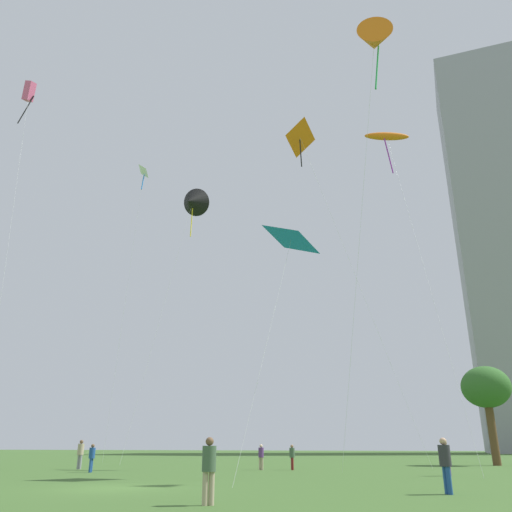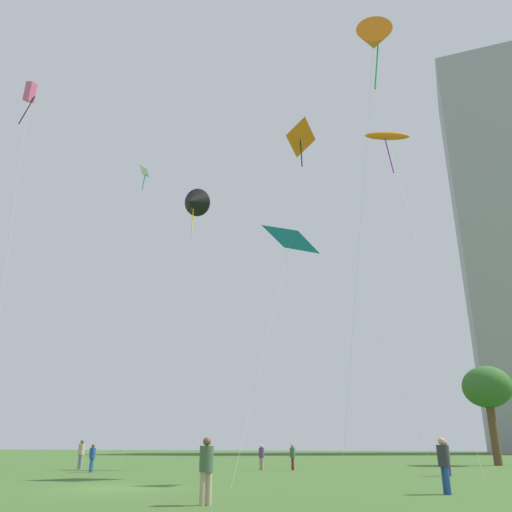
{
  "view_description": "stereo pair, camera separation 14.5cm",
  "coord_description": "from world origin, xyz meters",
  "px_view_note": "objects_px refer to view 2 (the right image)",
  "views": [
    {
      "loc": [
        11.08,
        -19.08,
        1.55
      ],
      "look_at": [
        2.47,
        11.07,
        12.97
      ],
      "focal_mm": 36.45,
      "sensor_mm": 36.0,
      "label": 1
    },
    {
      "loc": [
        11.22,
        -19.04,
        1.55
      ],
      "look_at": [
        2.47,
        11.07,
        12.97
      ],
      "focal_mm": 36.45,
      "sensor_mm": 36.0,
      "label": 2
    }
  ],
  "objects_px": {
    "person_standing_1": "(261,455)",
    "person_standing_3": "(292,455)",
    "kite_flying_1": "(387,136)",
    "kite_flying_3": "(144,177)",
    "person_standing_6": "(92,456)",
    "kite_flying_4": "(301,140)",
    "person_standing_0": "(446,456)",
    "kite_flying_2": "(374,39)",
    "kite_flying_7": "(30,93)",
    "park_tree_0": "(487,388)",
    "person_standing_4": "(444,461)",
    "person_standing_5": "(81,452)",
    "kite_flying_0": "(193,202)",
    "person_standing_2": "(206,465)",
    "kite_flying_8": "(291,239)"
  },
  "relations": [
    {
      "from": "person_standing_6",
      "to": "kite_flying_2",
      "type": "bearing_deg",
      "value": 69.4
    },
    {
      "from": "person_standing_3",
      "to": "park_tree_0",
      "type": "xyz_separation_m",
      "value": [
        14.03,
        12.07,
        5.06
      ]
    },
    {
      "from": "person_standing_2",
      "to": "kite_flying_3",
      "type": "xyz_separation_m",
      "value": [
        -20.4,
        30.84,
        28.33
      ]
    },
    {
      "from": "person_standing_0",
      "to": "kite_flying_0",
      "type": "bearing_deg",
      "value": -179.57
    },
    {
      "from": "person_standing_4",
      "to": "kite_flying_2",
      "type": "relative_size",
      "value": 0.07
    },
    {
      "from": "kite_flying_1",
      "to": "person_standing_3",
      "type": "bearing_deg",
      "value": -149.34
    },
    {
      "from": "person_standing_1",
      "to": "kite_flying_1",
      "type": "height_order",
      "value": "kite_flying_1"
    },
    {
      "from": "person_standing_4",
      "to": "kite_flying_8",
      "type": "height_order",
      "value": "kite_flying_8"
    },
    {
      "from": "person_standing_5",
      "to": "kite_flying_3",
      "type": "height_order",
      "value": "kite_flying_3"
    },
    {
      "from": "kite_flying_8",
      "to": "park_tree_0",
      "type": "xyz_separation_m",
      "value": [
        11.96,
        20.52,
        -6.79
      ]
    },
    {
      "from": "kite_flying_0",
      "to": "kite_flying_8",
      "type": "height_order",
      "value": "kite_flying_0"
    },
    {
      "from": "person_standing_3",
      "to": "kite_flying_3",
      "type": "bearing_deg",
      "value": -142.24
    },
    {
      "from": "person_standing_4",
      "to": "kite_flying_3",
      "type": "distance_m",
      "value": 46.65
    },
    {
      "from": "kite_flying_2",
      "to": "kite_flying_3",
      "type": "relative_size",
      "value": 0.82
    },
    {
      "from": "kite_flying_0",
      "to": "person_standing_5",
      "type": "bearing_deg",
      "value": -100.19
    },
    {
      "from": "kite_flying_4",
      "to": "person_standing_0",
      "type": "bearing_deg",
      "value": -42.08
    },
    {
      "from": "person_standing_4",
      "to": "person_standing_5",
      "type": "distance_m",
      "value": 26.39
    },
    {
      "from": "person_standing_0",
      "to": "person_standing_1",
      "type": "distance_m",
      "value": 12.11
    },
    {
      "from": "person_standing_6",
      "to": "park_tree_0",
      "type": "distance_m",
      "value": 31.47
    },
    {
      "from": "person_standing_3",
      "to": "kite_flying_0",
      "type": "bearing_deg",
      "value": -151.99
    },
    {
      "from": "person_standing_1",
      "to": "park_tree_0",
      "type": "relative_size",
      "value": 0.2
    },
    {
      "from": "kite_flying_2",
      "to": "kite_flying_8",
      "type": "bearing_deg",
      "value": 158.1
    },
    {
      "from": "person_standing_1",
      "to": "kite_flying_4",
      "type": "relative_size",
      "value": 0.06
    },
    {
      "from": "person_standing_0",
      "to": "kite_flying_2",
      "type": "relative_size",
      "value": 0.07
    },
    {
      "from": "person_standing_1",
      "to": "park_tree_0",
      "type": "height_order",
      "value": "park_tree_0"
    },
    {
      "from": "kite_flying_2",
      "to": "kite_flying_3",
      "type": "distance_m",
      "value": 33.4
    },
    {
      "from": "person_standing_6",
      "to": "kite_flying_4",
      "type": "relative_size",
      "value": 0.06
    },
    {
      "from": "person_standing_4",
      "to": "person_standing_5",
      "type": "relative_size",
      "value": 0.95
    },
    {
      "from": "person_standing_0",
      "to": "park_tree_0",
      "type": "height_order",
      "value": "park_tree_0"
    },
    {
      "from": "person_standing_0",
      "to": "person_standing_6",
      "type": "height_order",
      "value": "person_standing_0"
    },
    {
      "from": "person_standing_6",
      "to": "kite_flying_8",
      "type": "bearing_deg",
      "value": 73.51
    },
    {
      "from": "person_standing_2",
      "to": "person_standing_3",
      "type": "distance_m",
      "value": 21.43
    },
    {
      "from": "kite_flying_4",
      "to": "person_standing_4",
      "type": "bearing_deg",
      "value": -67.38
    },
    {
      "from": "person_standing_6",
      "to": "kite_flying_4",
      "type": "height_order",
      "value": "kite_flying_4"
    },
    {
      "from": "kite_flying_7",
      "to": "park_tree_0",
      "type": "distance_m",
      "value": 50.02
    },
    {
      "from": "kite_flying_1",
      "to": "kite_flying_3",
      "type": "bearing_deg",
      "value": 169.73
    },
    {
      "from": "person_standing_1",
      "to": "kite_flying_2",
      "type": "bearing_deg",
      "value": 137.44
    },
    {
      "from": "person_standing_0",
      "to": "kite_flying_2",
      "type": "bearing_deg",
      "value": -71.23
    },
    {
      "from": "person_standing_4",
      "to": "kite_flying_1",
      "type": "bearing_deg",
      "value": -28.1
    },
    {
      "from": "person_standing_1",
      "to": "person_standing_3",
      "type": "height_order",
      "value": "person_standing_1"
    },
    {
      "from": "person_standing_6",
      "to": "kite_flying_2",
      "type": "xyz_separation_m",
      "value": [
        18.75,
        -4.36,
        22.91
      ]
    },
    {
      "from": "kite_flying_1",
      "to": "kite_flying_3",
      "type": "relative_size",
      "value": 0.89
    },
    {
      "from": "person_standing_4",
      "to": "person_standing_6",
      "type": "distance_m",
      "value": 21.91
    },
    {
      "from": "park_tree_0",
      "to": "person_standing_4",
      "type": "bearing_deg",
      "value": -100.65
    },
    {
      "from": "person_standing_5",
      "to": "kite_flying_2",
      "type": "relative_size",
      "value": 0.07
    },
    {
      "from": "kite_flying_1",
      "to": "kite_flying_4",
      "type": "relative_size",
      "value": 0.97
    },
    {
      "from": "person_standing_6",
      "to": "park_tree_0",
      "type": "bearing_deg",
      "value": 118.97
    },
    {
      "from": "kite_flying_3",
      "to": "park_tree_0",
      "type": "bearing_deg",
      "value": 4.51
    },
    {
      "from": "kite_flying_1",
      "to": "kite_flying_4",
      "type": "xyz_separation_m",
      "value": [
        -7.38,
        -1.39,
        0.14
      ]
    },
    {
      "from": "person_standing_4",
      "to": "person_standing_5",
      "type": "xyz_separation_m",
      "value": [
        -22.88,
        13.16,
        0.05
      ]
    }
  ]
}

